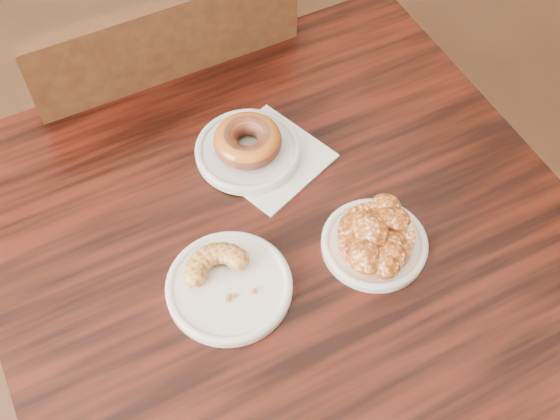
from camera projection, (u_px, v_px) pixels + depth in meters
floor at (291, 319)px, 1.77m from camera, size 5.00×5.00×0.00m
cafe_table at (287, 344)px, 1.34m from camera, size 0.96×0.96×0.75m
chair_far at (154, 109)px, 1.57m from camera, size 0.57×0.57×0.90m
napkin at (269, 158)px, 1.11m from camera, size 0.19×0.19×0.00m
plate_donut at (248, 151)px, 1.11m from camera, size 0.17×0.17×0.01m
plate_cruller at (229, 287)px, 0.98m from camera, size 0.18×0.18×0.01m
plate_fritter at (374, 244)px, 1.01m from camera, size 0.15×0.15×0.01m
glazed_donut at (248, 141)px, 1.09m from camera, size 0.11×0.11×0.04m
apple_fritter at (376, 235)px, 0.99m from camera, size 0.15×0.15×0.04m
cruller_fragment at (228, 280)px, 0.96m from camera, size 0.11×0.11×0.03m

